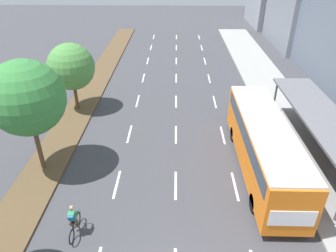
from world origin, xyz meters
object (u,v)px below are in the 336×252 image
(bus_shelter, at_px, (324,132))
(median_tree_third, at_px, (71,67))
(bus, at_px, (264,142))
(median_tree_second, at_px, (26,98))
(cyclist, at_px, (74,222))

(bus_shelter, xyz_separation_m, median_tree_third, (-18.03, 6.47, 1.93))
(bus, xyz_separation_m, median_tree_second, (-13.64, -0.19, 2.85))
(bus_shelter, relative_size, median_tree_second, 1.84)
(bus_shelter, bearing_deg, median_tree_second, -174.18)
(median_tree_second, bearing_deg, bus_shelter, 5.82)
(bus_shelter, xyz_separation_m, bus, (-4.28, -1.64, 0.20))
(bus, relative_size, median_tree_third, 2.03)
(bus, distance_m, cyclist, 11.51)
(cyclist, relative_size, median_tree_third, 0.33)
(bus, distance_m, median_tree_third, 16.06)
(bus, bearing_deg, cyclist, -152.66)
(cyclist, height_order, median_tree_third, median_tree_third)
(bus, height_order, median_tree_second, median_tree_second)
(bus, bearing_deg, bus_shelter, 20.98)
(median_tree_third, bearing_deg, bus_shelter, -19.72)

